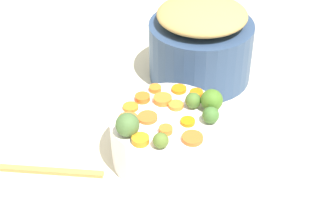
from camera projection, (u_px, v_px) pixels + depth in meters
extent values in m
cube|color=beige|center=(144.00, 170.00, 0.95)|extent=(2.40, 2.40, 0.02)
cylinder|color=white|center=(168.00, 137.00, 0.94)|extent=(0.22, 0.22, 0.10)
cylinder|color=navy|center=(200.00, 51.00, 1.16)|extent=(0.25, 0.25, 0.14)
ellipsoid|color=tan|center=(202.00, 15.00, 1.10)|extent=(0.21, 0.21, 0.05)
cylinder|color=orange|center=(140.00, 140.00, 0.85)|extent=(0.03, 0.03, 0.01)
cylinder|color=orange|center=(166.00, 130.00, 0.87)|extent=(0.03, 0.03, 0.01)
cylinder|color=orange|center=(196.00, 93.00, 0.96)|extent=(0.04, 0.04, 0.01)
cylinder|color=orange|center=(179.00, 89.00, 0.97)|extent=(0.04, 0.04, 0.01)
cylinder|color=orange|center=(176.00, 105.00, 0.93)|extent=(0.03, 0.03, 0.01)
cylinder|color=orange|center=(192.00, 138.00, 0.85)|extent=(0.04, 0.04, 0.01)
cylinder|color=orange|center=(142.00, 98.00, 0.94)|extent=(0.03, 0.03, 0.01)
cylinder|color=orange|center=(128.00, 119.00, 0.90)|extent=(0.05, 0.05, 0.01)
cylinder|color=orange|center=(148.00, 117.00, 0.90)|extent=(0.05, 0.05, 0.01)
cylinder|color=orange|center=(131.00, 107.00, 0.93)|extent=(0.03, 0.03, 0.01)
cylinder|color=orange|center=(188.00, 122.00, 0.89)|extent=(0.04, 0.04, 0.01)
cylinder|color=orange|center=(163.00, 99.00, 0.94)|extent=(0.05, 0.05, 0.01)
cylinder|color=orange|center=(155.00, 89.00, 0.97)|extent=(0.03, 0.03, 0.01)
sphere|color=#5A762E|center=(161.00, 140.00, 0.83)|extent=(0.03, 0.03, 0.03)
sphere|color=#427231|center=(211.00, 115.00, 0.88)|extent=(0.03, 0.03, 0.03)
sphere|color=#4B713A|center=(127.00, 125.00, 0.85)|extent=(0.04, 0.04, 0.04)
sphere|color=#497A26|center=(212.00, 100.00, 0.91)|extent=(0.04, 0.04, 0.04)
sphere|color=#4B732D|center=(193.00, 100.00, 0.92)|extent=(0.03, 0.03, 0.03)
cube|color=#AE8C4A|center=(36.00, 170.00, 0.93)|extent=(0.14, 0.24, 0.01)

